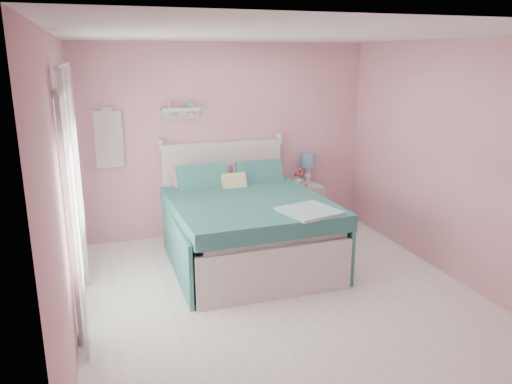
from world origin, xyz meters
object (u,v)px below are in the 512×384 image
table_lamp (308,162)px  teacup (304,184)px  vase (299,180)px  nightstand (305,206)px  bed (245,227)px

table_lamp → teacup: size_ratio=4.19×
vase → nightstand: bearing=-7.6°
teacup → vase: bearing=99.6°
vase → table_lamp: bearing=29.3°
bed → teacup: bearing=33.1°
nightstand → teacup: teacup is taller
bed → table_lamp: 1.67m
bed → table_lamp: bearing=36.1°
nightstand → teacup: size_ratio=6.13×
teacup → nightstand: bearing=56.4°
bed → table_lamp: (1.25, 0.98, 0.52)m
table_lamp → vase: bearing=-150.7°
bed → nightstand: size_ratio=3.53×
nightstand → teacup: bearing=-123.6°
bed → teacup: 1.37m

